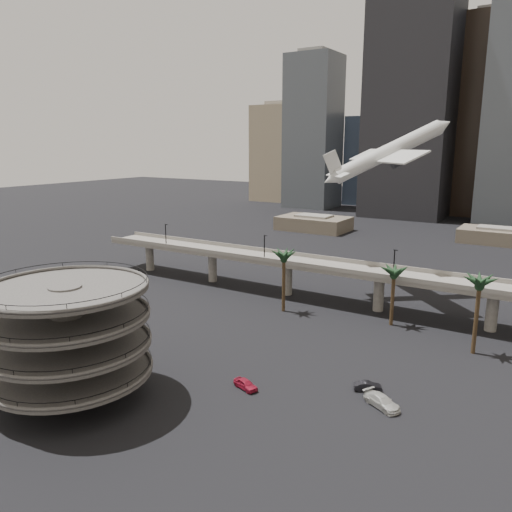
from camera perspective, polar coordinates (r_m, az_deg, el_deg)
The scene contains 10 objects.
ground at distance 71.00m, azimuth -10.58°, elevation -16.90°, with size 700.00×700.00×0.00m, color black.
parking_ramp at distance 73.43m, azimuth -20.63°, elevation -8.04°, with size 22.20×22.20×17.35m.
overpass at distance 111.92m, azimuth 8.61°, elevation -1.65°, with size 130.00×9.30×14.70m.
palm_trees at distance 96.74m, azimuth 13.83°, elevation -1.66°, with size 42.40×10.40×14.00m.
low_buildings at distance 193.08m, azimuth 20.94°, elevation 2.34°, with size 135.00×27.50×6.80m.
skyline at distance 263.50m, azimuth 26.89°, elevation 13.96°, with size 269.00×86.00×127.41m.
airborne_jet at distance 119.74m, azimuth 14.81°, elevation 11.35°, with size 25.42×25.07×16.56m.
car_a at distance 74.78m, azimuth -1.20°, elevation -14.43°, with size 1.69×4.20×1.43m, color #A81833.
car_b at distance 76.06m, azimuth 12.65°, elevation -14.31°, with size 1.41×4.06×1.34m, color black.
car_c at distance 72.21m, azimuth 14.19°, elevation -15.81°, with size 2.30×5.66×1.64m, color beige.
Camera 1 is at (42.76, -44.70, 34.84)m, focal length 35.00 mm.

